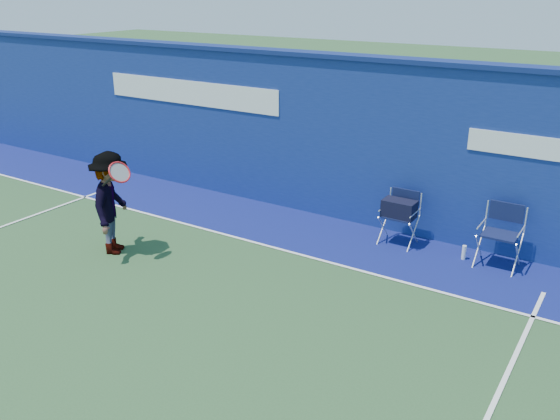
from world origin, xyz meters
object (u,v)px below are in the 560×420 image
Objects in this scene: water_bottle at (464,253)px; directors_chair_right at (498,248)px; directors_chair_left at (399,223)px; tennis_player at (112,203)px.

directors_chair_right is at bearing 5.35° from water_bottle.
water_bottle is (1.16, -0.03, -0.26)m from directors_chair_left.
directors_chair_right is at bearing 27.37° from tennis_player.
directors_chair_left is 0.92× the size of directors_chair_right.
tennis_player is (-5.06, -2.84, 0.75)m from water_bottle.
directors_chair_left is at bearing 36.33° from tennis_player.
tennis_player reaches higher than directors_chair_left.
directors_chair_right is 0.55m from water_bottle.
directors_chair_left reaches higher than water_bottle.
directors_chair_right is 6.30m from tennis_player.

